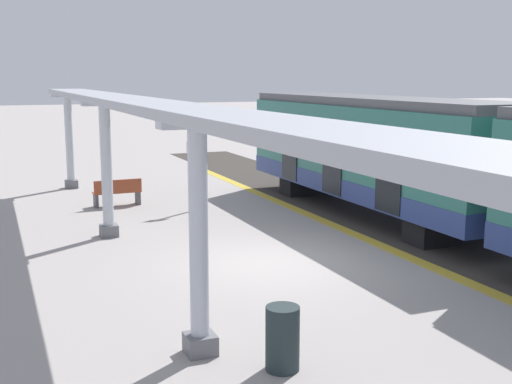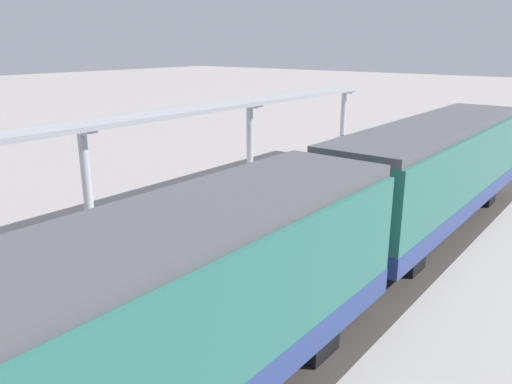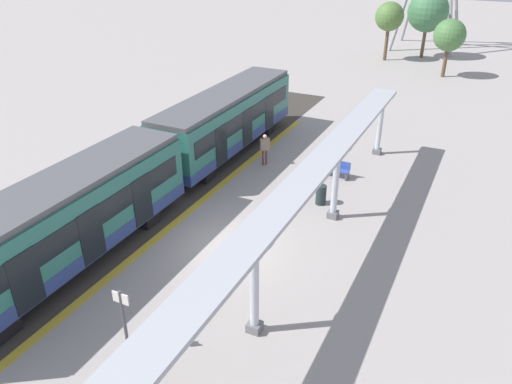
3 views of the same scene
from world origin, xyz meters
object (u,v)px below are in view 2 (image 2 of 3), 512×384
object	(u,v)px
canopy_pillar_nearest	(343,123)
canopy_pillar_third	(87,186)
train_near_carriage	(433,173)
bench_mid_platform	(317,162)
train_far_carriage	(130,342)
passenger_waiting_near_edge	(73,309)
trash_bin	(81,242)
canopy_pillar_second	(250,145)
platform_info_sign	(342,156)

from	to	relation	value
canopy_pillar_nearest	canopy_pillar_third	xyz separation A→B (m)	(0.00, 15.80, 0.00)
train_near_carriage	canopy_pillar_third	xyz separation A→B (m)	(7.75, 7.70, -0.07)
canopy_pillar_nearest	bench_mid_platform	distance (m)	4.38
train_far_carriage	passenger_waiting_near_edge	size ratio (longest dim) A/B	6.68
bench_mid_platform	passenger_waiting_near_edge	xyz separation A→B (m)	(-4.12, 15.46, 0.64)
canopy_pillar_third	trash_bin	xyz separation A→B (m)	(-0.90, 0.95, -1.30)
canopy_pillar_second	canopy_pillar_third	xyz separation A→B (m)	(0.00, 7.80, 0.00)
train_far_carriage	trash_bin	world-z (taller)	train_far_carriage
train_near_carriage	passenger_waiting_near_edge	bearing A→B (deg)	76.80
train_near_carriage	bench_mid_platform	xyz separation A→B (m)	(6.80, -4.02, -1.38)
canopy_pillar_nearest	canopy_pillar_third	world-z (taller)	same
train_far_carriage	canopy_pillar_nearest	world-z (taller)	train_far_carriage
bench_mid_platform	canopy_pillar_second	bearing A→B (deg)	76.40
canopy_pillar_second	trash_bin	bearing A→B (deg)	95.88
canopy_pillar_nearest	passenger_waiting_near_edge	distance (m)	20.19
trash_bin	platform_info_sign	distance (m)	11.37
trash_bin	canopy_pillar_third	bearing A→B (deg)	-46.53
canopy_pillar_nearest	canopy_pillar_second	bearing A→B (deg)	90.00
canopy_pillar_second	trash_bin	size ratio (longest dim) A/B	3.75
train_far_carriage	canopy_pillar_third	world-z (taller)	train_far_carriage
canopy_pillar_third	bench_mid_platform	bearing A→B (deg)	-94.63
canopy_pillar_third	train_near_carriage	bearing A→B (deg)	-135.17
canopy_pillar_nearest	canopy_pillar_second	distance (m)	7.99
train_far_carriage	canopy_pillar_nearest	distance (m)	21.66
passenger_waiting_near_edge	canopy_pillar_second	bearing A→B (deg)	-66.29
canopy_pillar_nearest	trash_bin	size ratio (longest dim) A/B	3.75
canopy_pillar_third	trash_bin	size ratio (longest dim) A/B	3.75
canopy_pillar_nearest	canopy_pillar_third	size ratio (longest dim) A/B	1.00
canopy_pillar_third	platform_info_sign	distance (m)	10.64
bench_mid_platform	platform_info_sign	bearing A→B (deg)	143.98
train_near_carriage	trash_bin	xyz separation A→B (m)	(6.85, 8.65, -1.37)
canopy_pillar_nearest	passenger_waiting_near_edge	size ratio (longest dim) A/B	2.00
canopy_pillar_nearest	canopy_pillar_second	size ratio (longest dim) A/B	1.00
train_far_carriage	bench_mid_platform	size ratio (longest dim) A/B	7.64
canopy_pillar_second	canopy_pillar_nearest	bearing A→B (deg)	-90.00
train_near_carriage	canopy_pillar_third	bearing A→B (deg)	44.83
bench_mid_platform	trash_bin	size ratio (longest dim) A/B	1.64
passenger_waiting_near_edge	trash_bin	bearing A→B (deg)	-33.74
bench_mid_platform	canopy_pillar_nearest	bearing A→B (deg)	-76.86
bench_mid_platform	platform_info_sign	distance (m)	2.78
canopy_pillar_nearest	bench_mid_platform	bearing A→B (deg)	103.14
canopy_pillar_nearest	passenger_waiting_near_edge	world-z (taller)	canopy_pillar_nearest
trash_bin	canopy_pillar_nearest	bearing A→B (deg)	-86.92
canopy_pillar_second	platform_info_sign	size ratio (longest dim) A/B	1.57
train_near_carriage	train_far_carriage	xyz separation A→B (m)	(0.00, 12.14, 0.00)
passenger_waiting_near_edge	platform_info_sign	bearing A→B (deg)	-81.89
train_far_carriage	platform_info_sign	world-z (taller)	train_far_carriage
bench_mid_platform	train_far_carriage	bearing A→B (deg)	112.81
train_far_carriage	passenger_waiting_near_edge	world-z (taller)	train_far_carriage
train_far_carriage	canopy_pillar_nearest	xyz separation A→B (m)	(7.75, -20.23, -0.07)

